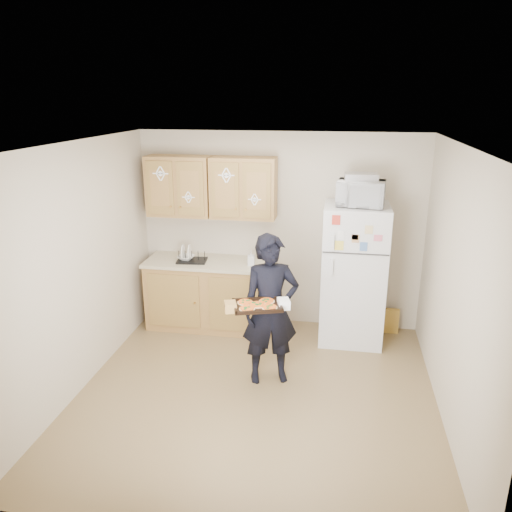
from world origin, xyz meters
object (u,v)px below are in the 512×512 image
(baking_tray, at_px, (257,306))
(microwave, at_px, (361,193))
(dish_rack, at_px, (192,256))
(refrigerator, at_px, (353,274))
(person, at_px, (271,310))

(baking_tray, distance_m, microwave, 1.88)
(microwave, height_order, dish_rack, microwave)
(refrigerator, xyz_separation_m, dish_rack, (-2.02, 0.00, 0.12))
(baking_tray, relative_size, microwave, 0.87)
(refrigerator, relative_size, dish_rack, 4.65)
(baking_tray, relative_size, dish_rack, 1.26)
(person, height_order, microwave, microwave)
(microwave, bearing_deg, refrigerator, 122.97)
(refrigerator, height_order, baking_tray, refrigerator)
(microwave, bearing_deg, dish_rack, -175.08)
(dish_rack, bearing_deg, person, -43.56)
(baking_tray, height_order, dish_rack, dish_rack)
(refrigerator, relative_size, person, 1.06)
(microwave, bearing_deg, baking_tray, -119.37)
(baking_tray, bearing_deg, refrigerator, 38.04)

